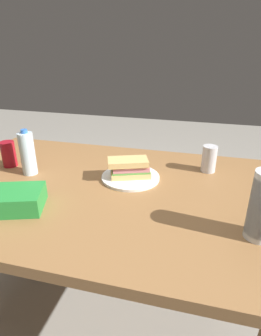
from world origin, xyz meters
TOP-DOWN VIEW (x-y plane):
  - ground_plane at (0.00, 0.00)m, footprint 8.00×8.00m
  - dining_table at (0.00, 0.00)m, footprint 1.44×0.96m
  - paper_plate at (-0.12, -0.11)m, footprint 0.25×0.25m
  - sandwich at (-0.12, -0.11)m, footprint 0.20×0.15m
  - soda_can_red at (0.48, -0.10)m, footprint 0.07×0.07m
  - chip_bag at (0.24, 0.23)m, footprint 0.27×0.22m
  - water_bottle_tall at (0.34, -0.05)m, footprint 0.07×0.07m
  - soda_can_silver at (-0.45, -0.27)m, footprint 0.07×0.07m

SIDE VIEW (x-z plane):
  - ground_plane at x=0.00m, z-range 0.00..0.00m
  - dining_table at x=0.00m, z-range 0.28..1.04m
  - paper_plate at x=-0.12m, z-range 0.76..0.77m
  - chip_bag at x=0.24m, z-range 0.76..0.83m
  - sandwich at x=-0.12m, z-range 0.77..0.85m
  - soda_can_red at x=0.48m, z-range 0.76..0.88m
  - soda_can_silver at x=-0.45m, z-range 0.76..0.88m
  - water_bottle_tall at x=0.34m, z-range 0.75..0.96m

